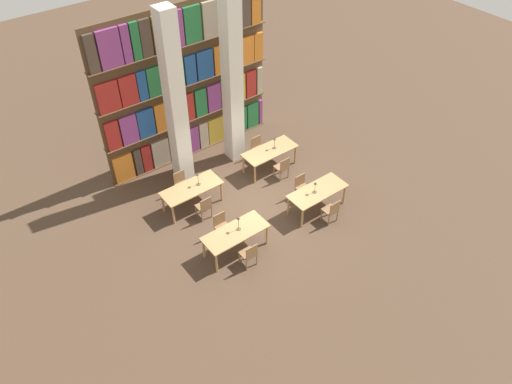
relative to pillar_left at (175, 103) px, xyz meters
The scene contains 20 objects.
ground_plane 4.10m from the pillar_left, 67.48° to the right, with size 40.00×40.00×0.00m, color #4C3828.
bookshelf_bank 1.60m from the pillar_left, 47.09° to the left, with size 6.35×0.35×5.50m.
pillar_left is the anchor object (origin of this frame).
pillar_center 2.14m from the pillar_left, ahead, with size 0.53×0.53×6.00m.
reading_table_0 4.46m from the pillar_left, 97.36° to the right, with size 1.95×0.83×0.78m.
chair_0 5.17m from the pillar_left, 96.44° to the right, with size 0.42×0.40×0.87m.
chair_1 4.02m from the pillar_left, 99.31° to the right, with size 0.42×0.40×0.87m.
desk_lamp_0 4.22m from the pillar_left, 95.37° to the right, with size 0.14×0.14×0.50m.
reading_table_1 5.21m from the pillar_left, 56.15° to the right, with size 1.95×0.83×0.78m.
chair_2 5.83m from the pillar_left, 60.58° to the right, with size 0.42×0.40×0.87m.
chair_3 4.81m from the pillar_left, 50.96° to the right, with size 0.42×0.40×0.87m.
desk_lamp_1 5.00m from the pillar_left, 57.51° to the right, with size 0.14×0.14×0.41m.
reading_table_2 2.73m from the pillar_left, 109.55° to the right, with size 1.95×0.83×0.78m.
chair_4 3.30m from the pillar_left, 102.83° to the right, with size 0.42×0.40×0.87m.
chair_5 2.66m from the pillar_left, 124.88° to the right, with size 0.42×0.40×0.87m.
desk_lamp_2 2.37m from the pillar_left, 99.32° to the right, with size 0.14×0.14×0.46m.
reading_table_3 3.80m from the pillar_left, 26.07° to the right, with size 1.95×0.83×0.78m.
chair_6 4.22m from the pillar_left, 36.68° to the right, with size 0.42×0.40×0.87m.
chair_7 3.76m from the pillar_left, 12.97° to the right, with size 0.42×0.40×0.87m.
desk_lamp_3 3.73m from the pillar_left, 24.59° to the right, with size 0.14×0.14×0.43m.
Camera 1 is at (-7.03, -9.47, 11.15)m, focal length 35.00 mm.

